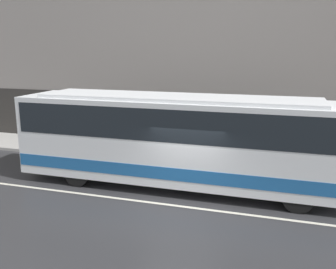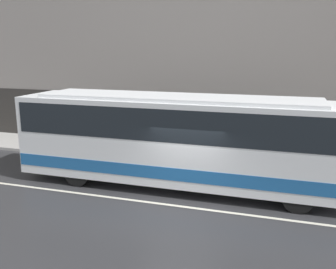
% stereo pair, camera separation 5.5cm
% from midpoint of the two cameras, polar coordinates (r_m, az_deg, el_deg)
% --- Properties ---
extents(ground_plane, '(60.00, 60.00, 0.00)m').
position_cam_midpoint_polar(ground_plane, '(12.55, 2.05, -10.92)').
color(ground_plane, '#2D2D30').
extents(sidewalk, '(60.00, 2.96, 0.14)m').
position_cam_midpoint_polar(sidewalk, '(17.55, 6.78, -3.69)').
color(sidewalk, '#A09E99').
rests_on(sidewalk, ground_plane).
extents(building_facade, '(60.00, 0.35, 13.98)m').
position_cam_midpoint_polar(building_facade, '(18.50, 8.34, 18.12)').
color(building_facade, gray).
rests_on(building_facade, ground_plane).
extents(lane_stripe, '(54.00, 0.14, 0.01)m').
position_cam_midpoint_polar(lane_stripe, '(12.54, 2.05, -10.90)').
color(lane_stripe, beige).
rests_on(lane_stripe, ground_plane).
extents(transit_bus, '(11.89, 2.56, 3.42)m').
position_cam_midpoint_polar(transit_bus, '(13.75, 1.12, -0.27)').
color(transit_bus, white).
rests_on(transit_bus, ground_plane).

